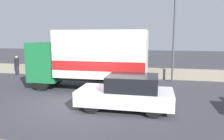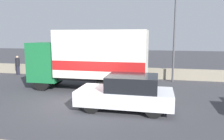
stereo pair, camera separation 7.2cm
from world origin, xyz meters
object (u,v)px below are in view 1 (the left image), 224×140
at_px(street_lamp, 175,17).
at_px(box_truck, 92,58).
at_px(pedestrian, 17,65).
at_px(car_hatchback, 127,92).

height_order(street_lamp, box_truck, street_lamp).
relative_size(box_truck, pedestrian, 4.44).
bearing_deg(car_hatchback, box_truck, -51.25).
distance_m(car_hatchback, pedestrian, 12.22).
bearing_deg(box_truck, pedestrian, -24.64).
height_order(box_truck, car_hatchback, box_truck).
bearing_deg(box_truck, street_lamp, -145.75).
distance_m(street_lamp, box_truck, 6.45).
height_order(box_truck, pedestrian, box_truck).
height_order(car_hatchback, pedestrian, pedestrian).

